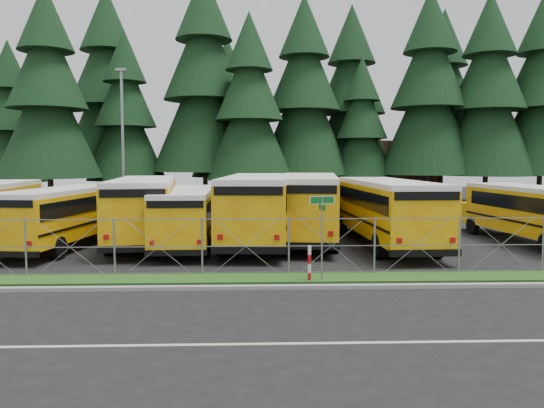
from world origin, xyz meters
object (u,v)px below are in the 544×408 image
Objects in this scene: bus_6 at (385,213)px; bus_1 at (67,218)px; bus_5 at (308,208)px; light_standard at (123,138)px; striped_bollard at (309,264)px; bus_4 at (258,209)px; bus_east at (530,215)px; bus_2 at (145,210)px; street_sign at (322,220)px; bus_3 at (187,218)px.

bus_1 is at bearing 177.89° from bus_6.
bus_5 is 1.22× the size of light_standard.
bus_6 is 8.51m from striped_bollard.
bus_1 is 8.77m from bus_4.
bus_4 is 1.18× the size of bus_east.
bus_2 is 0.96× the size of bus_5.
light_standard reaches higher than bus_2.
bus_4 is at bearing 103.92° from street_sign.
bus_1 is 13.00m from street_sign.
bus_2 is at bearing 131.08° from street_sign.
bus_5 is at bearing 87.10° from street_sign.
bus_east is (16.16, 0.08, 0.05)m from bus_3.
bus_2 is 1.13× the size of bus_east.
bus_east is (18.33, -1.13, -0.18)m from bus_2.
bus_5 is 16.02m from light_standard.
street_sign reaches higher than striped_bollard.
bus_6 is (14.63, -0.03, 0.17)m from bus_1.
bus_1 is at bearing 145.87° from street_sign.
bus_1 is 21.61m from bus_east.
light_standard is at bearing 118.70° from striped_bollard.
bus_2 is 0.96× the size of bus_4.
bus_1 is at bearing 144.68° from striped_bollard.
bus_1 is 12.90m from light_standard.
light_standard is at bearing 147.05° from bus_east.
bus_4 is at bearing 12.93° from bus_1.
bus_6 reaches higher than bus_1.
bus_3 is 8.89m from striped_bollard.
bus_3 is at bearing 7.75° from bus_1.
bus_5 is 10.54m from bus_east.
bus_1 is 0.84× the size of bus_5.
bus_east reaches higher than bus_3.
bus_2 is 7.95m from bus_5.
bus_east is at bearing -1.80° from bus_5.
bus_4 is at bearing 172.50° from bus_east.
bus_6 is at bearing -4.96° from bus_4.
street_sign is 0.28× the size of light_standard.
striped_bollard is at bearing -150.64° from bus_east.
street_sign is at bearing -60.34° from light_standard.
light_standard reaches higher than bus_1.
light_standard reaches higher than bus_east.
bus_4 is 8.44m from striped_bollard.
bus_6 is at bearing 6.93° from bus_1.
street_sign is at bearing -72.12° from bus_4.
street_sign is at bearing -85.54° from bus_5.
bus_2 is 18.37m from bus_east.
bus_4 is 1.22× the size of light_standard.
striped_bollard is 22.81m from light_standard.
bus_6 is at bearing -21.10° from bus_5.
bus_6 is at bearing 177.29° from bus_east.
light_standard is at bearing 113.75° from bus_3.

